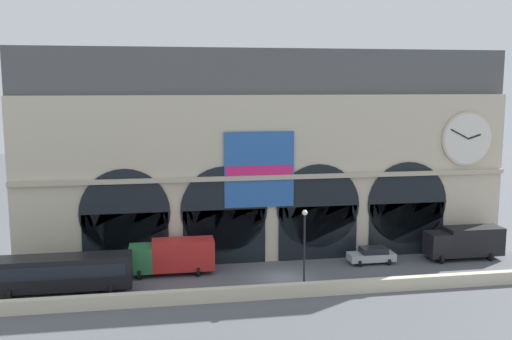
{
  "coord_description": "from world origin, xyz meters",
  "views": [
    {
      "loc": [
        -10.51,
        -47.6,
        16.9
      ],
      "look_at": [
        -1.52,
        5.0,
        8.91
      ],
      "focal_mm": 40.49,
      "sensor_mm": 36.0,
      "label": 1
    }
  ],
  "objects_px": {
    "street_lamp_quayside": "(304,240)",
    "box_truck_midwest": "(173,255)",
    "car_mideast": "(372,255)",
    "box_truck_east": "(465,242)",
    "bus_west": "(63,272)"
  },
  "relations": [
    {
      "from": "box_truck_midwest",
      "to": "box_truck_east",
      "type": "relative_size",
      "value": 1.0
    },
    {
      "from": "box_truck_midwest",
      "to": "street_lamp_quayside",
      "type": "xyz_separation_m",
      "value": [
        10.39,
        -6.52,
        2.71
      ]
    },
    {
      "from": "bus_west",
      "to": "car_mideast",
      "type": "bearing_deg",
      "value": 7.1
    },
    {
      "from": "car_mideast",
      "to": "street_lamp_quayside",
      "type": "height_order",
      "value": "street_lamp_quayside"
    },
    {
      "from": "car_mideast",
      "to": "street_lamp_quayside",
      "type": "xyz_separation_m",
      "value": [
        -8.31,
        -6.49,
        3.61
      ]
    },
    {
      "from": "box_truck_east",
      "to": "street_lamp_quayside",
      "type": "bearing_deg",
      "value": -160.31
    },
    {
      "from": "box_truck_midwest",
      "to": "street_lamp_quayside",
      "type": "distance_m",
      "value": 12.56
    },
    {
      "from": "box_truck_east",
      "to": "street_lamp_quayside",
      "type": "distance_m",
      "value": 19.02
    },
    {
      "from": "bus_west",
      "to": "box_truck_midwest",
      "type": "relative_size",
      "value": 1.47
    },
    {
      "from": "car_mideast",
      "to": "box_truck_east",
      "type": "relative_size",
      "value": 0.59
    },
    {
      "from": "box_truck_midwest",
      "to": "street_lamp_quayside",
      "type": "bearing_deg",
      "value": -32.12
    },
    {
      "from": "box_truck_midwest",
      "to": "car_mideast",
      "type": "distance_m",
      "value": 18.72
    },
    {
      "from": "bus_west",
      "to": "car_mideast",
      "type": "height_order",
      "value": "bus_west"
    },
    {
      "from": "car_mideast",
      "to": "street_lamp_quayside",
      "type": "bearing_deg",
      "value": -142.03
    },
    {
      "from": "street_lamp_quayside",
      "to": "box_truck_midwest",
      "type": "bearing_deg",
      "value": 147.88
    }
  ]
}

